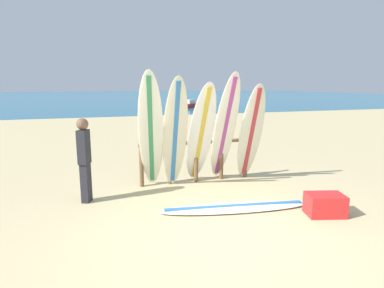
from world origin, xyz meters
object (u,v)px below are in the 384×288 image
(surfboard_leaning_left, at_px, (175,134))
(cooler_box, at_px, (325,205))
(surfboard_rack, at_px, (196,154))
(surfboard_leaning_center, at_px, (225,129))
(small_boat_offshore, at_px, (189,105))
(surfboard_leaning_far_left, at_px, (151,133))
(surfboard_lying_on_sand, at_px, (235,207))
(surfboard_leaning_center_right, at_px, (251,133))
(beachgoer_standing, at_px, (84,157))
(surfboard_leaning_center_left, at_px, (201,134))

(surfboard_leaning_left, xyz_separation_m, cooler_box, (2.03, -2.03, -0.98))
(surfboard_rack, relative_size, surfboard_leaning_center, 1.05)
(surfboard_leaning_center, relative_size, small_boat_offshore, 0.84)
(surfboard_rack, height_order, small_boat_offshore, surfboard_rack)
(surfboard_leaning_left, bearing_deg, surfboard_leaning_center, 6.16)
(surfboard_leaning_far_left, height_order, surfboard_leaning_center, surfboard_leaning_far_left)
(surfboard_rack, bearing_deg, surfboard_lying_on_sand, -85.75)
(surfboard_leaning_center, distance_m, surfboard_leaning_center_right, 0.63)
(surfboard_rack, distance_m, surfboard_leaning_far_left, 1.28)
(surfboard_leaning_left, height_order, small_boat_offshore, surfboard_leaning_left)
(beachgoer_standing, bearing_deg, surfboard_leaning_left, 6.12)
(surfboard_leaning_center, bearing_deg, beachgoer_standing, -173.86)
(surfboard_leaning_center, xyz_separation_m, surfboard_leaning_center_right, (0.62, -0.03, -0.12))
(surfboard_leaning_center_left, bearing_deg, small_boat_offshore, 73.55)
(surfboard_leaning_far_left, distance_m, small_boat_offshore, 24.12)
(surfboard_lying_on_sand, distance_m, cooler_box, 1.49)
(surfboard_leaning_left, distance_m, surfboard_leaning_center_right, 1.75)
(surfboard_leaning_left, xyz_separation_m, surfboard_leaning_center_right, (1.75, 0.10, -0.07))
(surfboard_rack, relative_size, surfboard_leaning_center_left, 1.15)
(surfboard_rack, xyz_separation_m, surfboard_lying_on_sand, (0.13, -1.76, -0.59))
(beachgoer_standing, bearing_deg, surfboard_leaning_center_right, 4.64)
(surfboard_leaning_far_left, bearing_deg, cooler_box, -39.06)
(surfboard_lying_on_sand, relative_size, beachgoer_standing, 1.75)
(cooler_box, bearing_deg, surfboard_leaning_far_left, 156.30)
(surfboard_leaning_center_right, height_order, small_boat_offshore, surfboard_leaning_center_right)
(surfboard_leaning_center_right, bearing_deg, beachgoer_standing, -175.36)
(beachgoer_standing, xyz_separation_m, cooler_box, (3.77, -1.84, -0.68))
(surfboard_leaning_left, relative_size, beachgoer_standing, 1.49)
(beachgoer_standing, bearing_deg, surfboard_lying_on_sand, -25.30)
(surfboard_leaning_far_left, xyz_separation_m, small_boat_offshore, (7.78, 22.81, -0.95))
(cooler_box, bearing_deg, surfboard_leaning_center, 128.02)
(surfboard_leaning_center, bearing_deg, surfboard_leaning_center_right, -2.40)
(surfboard_leaning_center, distance_m, beachgoer_standing, 2.91)
(surfboard_leaning_center, distance_m, cooler_box, 2.54)
(surfboard_lying_on_sand, bearing_deg, surfboard_leaning_center_right, 54.39)
(small_boat_offshore, bearing_deg, surfboard_leaning_center_right, -103.72)
(surfboard_leaning_far_left, xyz_separation_m, surfboard_leaning_left, (0.49, -0.02, -0.05))
(surfboard_leaning_left, bearing_deg, cooler_box, -44.95)
(surfboard_leaning_center_right, bearing_deg, surfboard_leaning_far_left, -177.93)
(surfboard_leaning_center_left, height_order, surfboard_lying_on_sand, surfboard_leaning_center_left)
(surfboard_leaning_left, relative_size, small_boat_offshore, 0.81)
(surfboard_leaning_center, height_order, surfboard_lying_on_sand, surfboard_leaning_center)
(surfboard_rack, distance_m, surfboard_leaning_center_left, 0.55)
(surfboard_lying_on_sand, bearing_deg, beachgoer_standing, 154.70)
(beachgoer_standing, height_order, cooler_box, beachgoer_standing)
(surfboard_rack, distance_m, surfboard_lying_on_sand, 1.86)
(surfboard_leaning_center_left, height_order, small_boat_offshore, surfboard_leaning_center_left)
(surfboard_lying_on_sand, distance_m, small_boat_offshore, 25.06)
(surfboard_leaning_center_right, xyz_separation_m, surfboard_lying_on_sand, (-1.04, -1.45, -1.05))
(surfboard_leaning_far_left, relative_size, surfboard_leaning_center_left, 1.09)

